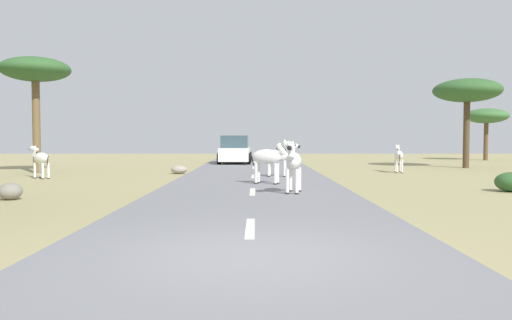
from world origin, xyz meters
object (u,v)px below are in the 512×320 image
at_px(zebra_3, 271,157).
at_px(zebra_4, 43,158).
at_px(rock_2, 181,170).
at_px(tree_4, 489,116).
at_px(rock_3, 13,191).
at_px(car_0, 237,151).
at_px(tree_5, 38,72).
at_px(zebra_1, 401,156).
at_px(tree_3, 470,91).
at_px(zebra_2, 281,156).
at_px(zebra_0, 295,162).

distance_m(zebra_3, zebra_4, 9.65).
bearing_deg(rock_2, tree_4, 33.97).
bearing_deg(zebra_4, tree_4, -19.37).
bearing_deg(rock_3, rock_2, 72.58).
relative_size(car_0, rock_2, 5.87).
bearing_deg(zebra_4, tree_5, 63.35).
bearing_deg(zebra_1, tree_3, 47.12).
distance_m(zebra_1, zebra_2, 6.59).
height_order(tree_4, rock_3, tree_4).
distance_m(zebra_0, zebra_1, 10.89).
bearing_deg(tree_3, zebra_1, -142.15).
relative_size(zebra_0, tree_4, 0.43).
height_order(zebra_3, car_0, car_0).
distance_m(zebra_4, rock_3, 7.29).
bearing_deg(tree_5, rock_3, -70.01).
relative_size(zebra_2, zebra_3, 0.96).
relative_size(rock_2, rock_3, 1.19).
distance_m(car_0, tree_4, 19.05).
xyz_separation_m(zebra_2, tree_4, (15.90, 16.11, 2.29)).
bearing_deg(rock_3, tree_3, 37.94).
distance_m(zebra_2, tree_5, 12.17).
relative_size(zebra_3, zebra_4, 1.16).
xyz_separation_m(car_0, tree_4, (18.17, 5.23, 2.35)).
relative_size(zebra_0, rock_3, 2.60).
relative_size(zebra_4, car_0, 0.31).
distance_m(zebra_0, tree_3, 16.95).
height_order(zebra_2, car_0, car_0).
bearing_deg(zebra_0, rock_3, 19.58).
relative_size(zebra_4, tree_4, 0.36).
distance_m(tree_3, tree_5, 22.14).
bearing_deg(zebra_2, tree_3, 132.66).
distance_m(car_0, tree_3, 13.87).
bearing_deg(zebra_0, car_0, -70.84).
relative_size(zebra_3, tree_4, 0.42).
bearing_deg(zebra_2, zebra_1, 128.00).
bearing_deg(rock_2, tree_3, 16.33).
bearing_deg(car_0, zebra_1, -43.27).
bearing_deg(car_0, rock_2, -103.99).
bearing_deg(tree_4, tree_3, -119.80).
bearing_deg(zebra_1, zebra_0, -112.22).
height_order(zebra_0, rock_3, zebra_0).
bearing_deg(tree_5, zebra_0, -38.40).
distance_m(car_0, rock_2, 8.82).
bearing_deg(car_0, rock_3, -105.49).
height_order(rock_2, rock_3, rock_3).
distance_m(tree_5, rock_3, 11.67).
relative_size(zebra_2, rock_3, 2.44).
height_order(zebra_1, car_0, car_0).
height_order(car_0, tree_4, tree_4).
height_order(zebra_0, zebra_3, zebra_3).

